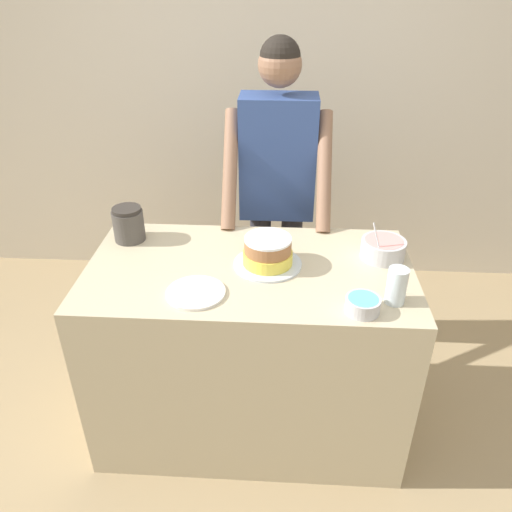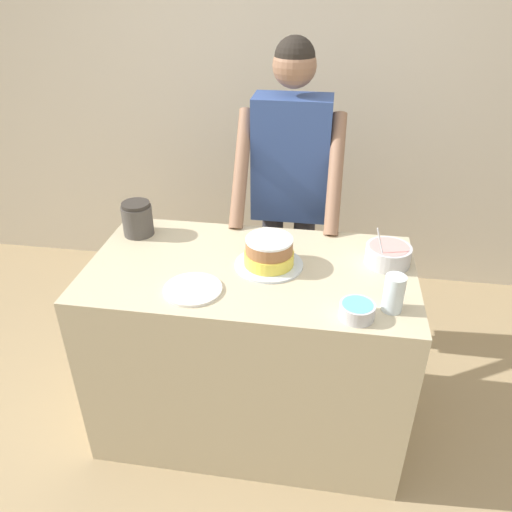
# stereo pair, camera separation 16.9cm
# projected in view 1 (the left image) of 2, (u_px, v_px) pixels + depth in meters

# --- Properties ---
(ground_plane) EXTENTS (14.00, 14.00, 0.00)m
(ground_plane) POSITION_uv_depth(u_px,v_px,m) (245.00, 480.00, 2.28)
(ground_plane) COLOR tan
(wall_back) EXTENTS (10.00, 0.05, 2.60)m
(wall_back) POSITION_uv_depth(u_px,v_px,m) (265.00, 94.00, 3.25)
(wall_back) COLOR beige
(wall_back) RESTS_ON ground_plane
(counter) EXTENTS (1.41, 0.76, 0.92)m
(counter) POSITION_uv_depth(u_px,v_px,m) (250.00, 349.00, 2.38)
(counter) COLOR #C6B793
(counter) RESTS_ON ground_plane
(person_baker) EXTENTS (0.54, 0.48, 1.76)m
(person_baker) POSITION_uv_depth(u_px,v_px,m) (277.00, 175.00, 2.65)
(person_baker) COLOR #2D2D38
(person_baker) RESTS_ON ground_plane
(cake) EXTENTS (0.30, 0.30, 0.13)m
(cake) POSITION_uv_depth(u_px,v_px,m) (268.00, 253.00, 2.13)
(cake) COLOR silver
(cake) RESTS_ON counter
(frosting_bowl_blue) EXTENTS (0.13, 0.13, 0.06)m
(frosting_bowl_blue) POSITION_uv_depth(u_px,v_px,m) (363.00, 304.00, 1.86)
(frosting_bowl_blue) COLOR silver
(frosting_bowl_blue) RESTS_ON counter
(frosting_bowl_pink) EXTENTS (0.20, 0.20, 0.19)m
(frosting_bowl_pink) POSITION_uv_depth(u_px,v_px,m) (383.00, 248.00, 2.19)
(frosting_bowl_pink) COLOR silver
(frosting_bowl_pink) RESTS_ON counter
(drinking_glass) EXTENTS (0.08, 0.08, 0.15)m
(drinking_glass) POSITION_uv_depth(u_px,v_px,m) (397.00, 286.00, 1.89)
(drinking_glass) COLOR silver
(drinking_glass) RESTS_ON counter
(ceramic_plate) EXTENTS (0.24, 0.24, 0.01)m
(ceramic_plate) POSITION_uv_depth(u_px,v_px,m) (196.00, 292.00, 1.97)
(ceramic_plate) COLOR white
(ceramic_plate) RESTS_ON counter
(stoneware_jar) EXTENTS (0.14, 0.14, 0.16)m
(stoneware_jar) POSITION_uv_depth(u_px,v_px,m) (128.00, 224.00, 2.32)
(stoneware_jar) COLOR #4C4742
(stoneware_jar) RESTS_ON counter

